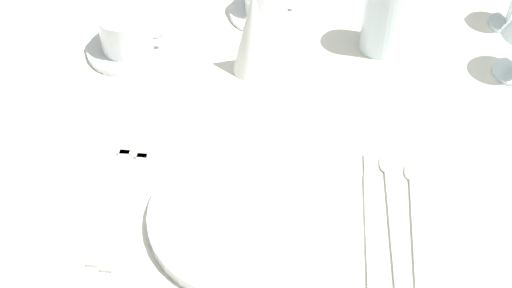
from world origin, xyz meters
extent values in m
cube|color=silver|center=(0.00, 0.00, 0.72)|extent=(1.80, 1.10, 0.04)
cylinder|color=white|center=(-0.01, -0.24, 0.75)|extent=(0.25, 0.25, 0.02)
cube|color=beige|center=(-0.17, -0.23, 0.74)|extent=(0.02, 0.20, 0.00)
cube|color=beige|center=(-0.17, -0.12, 0.74)|extent=(0.02, 0.04, 0.00)
cube|color=beige|center=(-0.19, -0.23, 0.74)|extent=(0.02, 0.20, 0.00)
cube|color=beige|center=(-0.19, -0.12, 0.74)|extent=(0.02, 0.04, 0.00)
cube|color=beige|center=(0.15, -0.24, 0.74)|extent=(0.02, 0.19, 0.00)
cube|color=beige|center=(0.15, -0.13, 0.74)|extent=(0.02, 0.06, 0.00)
cube|color=beige|center=(0.18, -0.23, 0.74)|extent=(0.02, 0.19, 0.00)
ellipsoid|color=beige|center=(0.17, -0.12, 0.74)|extent=(0.03, 0.04, 0.01)
cube|color=beige|center=(0.21, -0.24, 0.74)|extent=(0.02, 0.20, 0.00)
ellipsoid|color=beige|center=(0.21, -0.13, 0.74)|extent=(0.03, 0.04, 0.01)
cylinder|color=white|center=(-0.24, 0.10, 0.74)|extent=(0.14, 0.14, 0.01)
cylinder|color=white|center=(-0.24, 0.10, 0.78)|extent=(0.08, 0.08, 0.06)
torus|color=white|center=(-0.19, 0.10, 0.78)|extent=(0.04, 0.01, 0.04)
cylinder|color=white|center=(-0.02, 0.23, 0.74)|extent=(0.13, 0.13, 0.01)
cylinder|color=silver|center=(0.39, 0.23, 0.74)|extent=(0.06, 0.06, 0.01)
cylinder|color=silver|center=(0.39, 0.23, 0.78)|extent=(0.01, 0.01, 0.07)
cylinder|color=silver|center=(0.17, 0.15, 0.81)|extent=(0.07, 0.07, 0.13)
cone|color=white|center=(-0.03, 0.07, 0.81)|extent=(0.06, 0.06, 0.15)
camera|label=1|loc=(0.05, -0.81, 1.45)|focal=49.97mm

